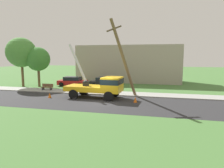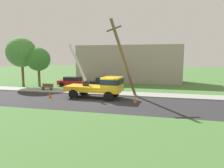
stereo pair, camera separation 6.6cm
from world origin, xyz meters
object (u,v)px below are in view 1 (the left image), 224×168
traffic_cone_behind (50,95)px  parked_sedan_red (73,81)px  park_bench (47,87)px  roadside_tree_near (21,53)px  traffic_cone_ahead (135,100)px  leaning_utility_pole (123,58)px  parked_sedan_black (105,82)px  roadside_tree_far (38,59)px  utility_truck (101,85)px

traffic_cone_behind → parked_sedan_red: parked_sedan_red is taller
park_bench → roadside_tree_near: roadside_tree_near is taller
traffic_cone_ahead → leaning_utility_pole: bearing=126.7°
traffic_cone_ahead → parked_sedan_black: (-5.64, 9.22, 0.43)m
traffic_cone_behind → roadside_tree_far: roadside_tree_far is taller
parked_sedan_black → park_bench: size_ratio=2.80×
parked_sedan_black → roadside_tree_far: roadside_tree_far is taller
leaning_utility_pole → roadside_tree_far: (-13.78, 5.00, -0.26)m
roadside_tree_far → utility_truck: bearing=-27.5°
leaning_utility_pole → park_bench: (-10.63, 2.00, -3.89)m
parked_sedan_black → park_bench: bearing=-142.8°
park_bench → roadside_tree_far: roadside_tree_far is taller
utility_truck → parked_sedan_black: utility_truck is taller
park_bench → roadside_tree_near: size_ratio=0.22×
utility_truck → roadside_tree_far: size_ratio=1.15×
traffic_cone_ahead → roadside_tree_far: size_ratio=0.10×
utility_truck → park_bench: (-8.35, 2.99, -0.95)m
utility_truck → traffic_cone_behind: utility_truck is taller
leaning_utility_pole → roadside_tree_far: size_ratio=1.45×
park_bench → roadside_tree_near: bearing=156.1°
leaning_utility_pole → traffic_cone_ahead: (1.63, -2.19, -4.07)m
parked_sedan_red → park_bench: size_ratio=2.83×
utility_truck → traffic_cone_behind: (-5.58, -1.13, -1.13)m
parked_sedan_red → roadside_tree_far: (-4.65, -1.73, 3.38)m
traffic_cone_behind → roadside_tree_near: bearing=141.7°
parked_sedan_red → park_bench: parked_sedan_red is taller
traffic_cone_ahead → parked_sedan_red: 13.99m
traffic_cone_ahead → park_bench: park_bench is taller
traffic_cone_behind → park_bench: bearing=124.0°
traffic_cone_behind → park_bench: (-2.77, 4.11, 0.18)m
leaning_utility_pole → parked_sedan_red: leaning_utility_pole is taller
traffic_cone_behind → leaning_utility_pole: bearing=15.0°
leaning_utility_pole → traffic_cone_ahead: size_ratio=15.20×
parked_sedan_black → park_bench: 8.31m
roadside_tree_near → leaning_utility_pole: bearing=-15.4°
utility_truck → park_bench: utility_truck is taller
parked_sedan_red → park_bench: (-1.50, -4.73, -0.25)m
utility_truck → roadside_tree_far: 13.24m
traffic_cone_behind → park_bench: 4.96m
roadside_tree_near → roadside_tree_far: (2.39, 0.54, -0.98)m
parked_sedan_black → park_bench: (-6.62, -5.02, -0.25)m
roadside_tree_far → roadside_tree_near: bearing=-167.3°
traffic_cone_ahead → parked_sedan_black: bearing=121.5°
traffic_cone_ahead → parked_sedan_black: parked_sedan_black is taller
roadside_tree_far → parked_sedan_red: bearing=20.4°
traffic_cone_ahead → park_bench: size_ratio=0.35×
parked_sedan_black → roadside_tree_far: size_ratio=0.76×
roadside_tree_near → roadside_tree_far: bearing=12.7°
parked_sedan_red → roadside_tree_near: roadside_tree_near is taller
park_bench → roadside_tree_far: bearing=136.5°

